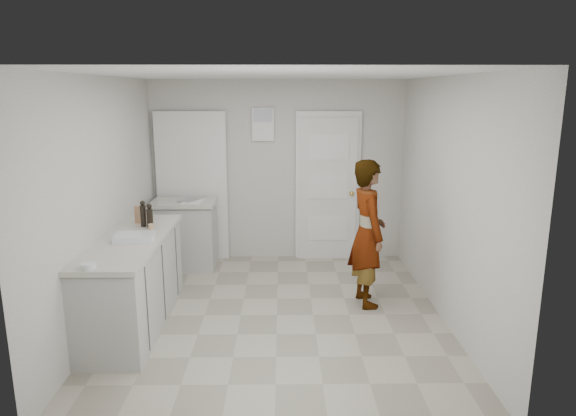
{
  "coord_description": "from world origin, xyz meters",
  "views": [
    {
      "loc": [
        0.06,
        -5.11,
        2.35
      ],
      "look_at": [
        0.12,
        0.4,
        1.09
      ],
      "focal_mm": 32.0,
      "sensor_mm": 36.0,
      "label": 1
    }
  ],
  "objects_px": {
    "person": "(368,233)",
    "egg_bowl": "(88,266)",
    "baking_dish": "(134,238)",
    "oil_cruet_a": "(150,216)",
    "spice_jar": "(151,228)",
    "oil_cruet_b": "(143,214)",
    "cake_mix_box": "(140,214)"
  },
  "relations": [
    {
      "from": "oil_cruet_a",
      "to": "baking_dish",
      "type": "bearing_deg",
      "value": -94.63
    },
    {
      "from": "person",
      "to": "spice_jar",
      "type": "distance_m",
      "value": 2.32
    },
    {
      "from": "person",
      "to": "cake_mix_box",
      "type": "height_order",
      "value": "person"
    },
    {
      "from": "cake_mix_box",
      "to": "oil_cruet_a",
      "type": "xyz_separation_m",
      "value": [
        0.16,
        -0.21,
        0.03
      ]
    },
    {
      "from": "spice_jar",
      "to": "oil_cruet_b",
      "type": "xyz_separation_m",
      "value": [
        -0.13,
        0.21,
        0.09
      ]
    },
    {
      "from": "oil_cruet_a",
      "to": "egg_bowl",
      "type": "distance_m",
      "value": 1.3
    },
    {
      "from": "oil_cruet_a",
      "to": "egg_bowl",
      "type": "relative_size",
      "value": 2.19
    },
    {
      "from": "spice_jar",
      "to": "egg_bowl",
      "type": "bearing_deg",
      "value": -101.48
    },
    {
      "from": "person",
      "to": "egg_bowl",
      "type": "xyz_separation_m",
      "value": [
        -2.53,
        -1.42,
        0.13
      ]
    },
    {
      "from": "oil_cruet_b",
      "to": "cake_mix_box",
      "type": "bearing_deg",
      "value": 115.78
    },
    {
      "from": "spice_jar",
      "to": "baking_dish",
      "type": "height_order",
      "value": "spice_jar"
    },
    {
      "from": "person",
      "to": "cake_mix_box",
      "type": "relative_size",
      "value": 8.58
    },
    {
      "from": "cake_mix_box",
      "to": "oil_cruet_a",
      "type": "distance_m",
      "value": 0.26
    },
    {
      "from": "egg_bowl",
      "to": "person",
      "type": "bearing_deg",
      "value": 29.26
    },
    {
      "from": "person",
      "to": "egg_bowl",
      "type": "height_order",
      "value": "person"
    },
    {
      "from": "person",
      "to": "egg_bowl",
      "type": "distance_m",
      "value": 2.91
    },
    {
      "from": "cake_mix_box",
      "to": "spice_jar",
      "type": "xyz_separation_m",
      "value": [
        0.2,
        -0.36,
        -0.05
      ]
    },
    {
      "from": "oil_cruet_a",
      "to": "baking_dish",
      "type": "height_order",
      "value": "oil_cruet_a"
    },
    {
      "from": "person",
      "to": "oil_cruet_a",
      "type": "bearing_deg",
      "value": 83.86
    },
    {
      "from": "person",
      "to": "oil_cruet_b",
      "type": "relative_size",
      "value": 5.79
    },
    {
      "from": "cake_mix_box",
      "to": "egg_bowl",
      "type": "relative_size",
      "value": 1.59
    },
    {
      "from": "person",
      "to": "cake_mix_box",
      "type": "bearing_deg",
      "value": 78.86
    },
    {
      "from": "cake_mix_box",
      "to": "spice_jar",
      "type": "distance_m",
      "value": 0.42
    },
    {
      "from": "baking_dish",
      "to": "oil_cruet_a",
      "type": "bearing_deg",
      "value": 85.37
    },
    {
      "from": "person",
      "to": "oil_cruet_b",
      "type": "bearing_deg",
      "value": 82.34
    },
    {
      "from": "person",
      "to": "oil_cruet_a",
      "type": "distance_m",
      "value": 2.36
    },
    {
      "from": "cake_mix_box",
      "to": "person",
      "type": "bearing_deg",
      "value": -0.41
    },
    {
      "from": "cake_mix_box",
      "to": "oil_cruet_a",
      "type": "height_order",
      "value": "oil_cruet_a"
    },
    {
      "from": "oil_cruet_b",
      "to": "baking_dish",
      "type": "relative_size",
      "value": 0.73
    },
    {
      "from": "spice_jar",
      "to": "oil_cruet_b",
      "type": "height_order",
      "value": "oil_cruet_b"
    },
    {
      "from": "person",
      "to": "baking_dish",
      "type": "distance_m",
      "value": 2.47
    },
    {
      "from": "spice_jar",
      "to": "egg_bowl",
      "type": "height_order",
      "value": "spice_jar"
    }
  ]
}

